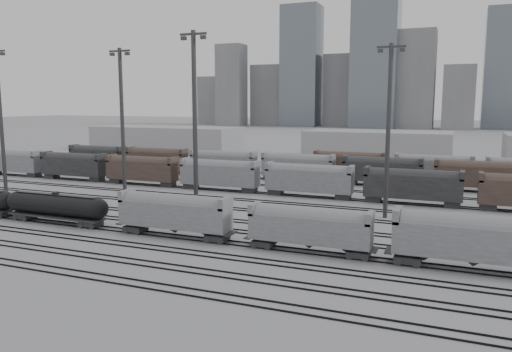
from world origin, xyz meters
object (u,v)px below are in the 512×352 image
at_px(light_mast_c, 195,118).
at_px(hopper_car_c, 475,237).
at_px(hopper_car_b, 310,226).
at_px(tank_car_b, 56,206).
at_px(hopper_car_a, 174,211).
at_px(light_mast_a, 1,118).

bearing_deg(light_mast_c, hopper_car_c, -19.50).
bearing_deg(hopper_car_c, hopper_car_b, 180.00).
relative_size(tank_car_b, hopper_car_b, 1.23).
bearing_deg(hopper_car_a, light_mast_c, 108.31).
bearing_deg(hopper_car_c, light_mast_a, 169.55).
xyz_separation_m(hopper_car_c, light_mast_c, (-37.38, 13.24, 10.51)).
bearing_deg(hopper_car_b, light_mast_a, 166.82).
xyz_separation_m(tank_car_b, hopper_car_c, (51.28, -0.00, 0.99)).
xyz_separation_m(tank_car_b, hopper_car_a, (18.28, -0.00, 0.80)).
distance_m(hopper_car_a, hopper_car_b, 16.75).
bearing_deg(tank_car_b, light_mast_a, 150.81).
height_order(tank_car_b, hopper_car_b, hopper_car_b).
bearing_deg(light_mast_a, hopper_car_c, -10.45).
bearing_deg(hopper_car_c, hopper_car_a, 180.00).
distance_m(hopper_car_c, light_mast_a, 78.50).
bearing_deg(light_mast_a, light_mast_c, -1.30).
bearing_deg(light_mast_c, light_mast_a, 178.70).
bearing_deg(light_mast_a, hopper_car_b, -13.18).
relative_size(tank_car_b, light_mast_c, 0.63).
height_order(tank_car_b, hopper_car_a, hopper_car_a).
bearing_deg(hopper_car_a, light_mast_a, 162.03).
xyz_separation_m(hopper_car_a, hopper_car_c, (33.00, -0.00, 0.19)).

